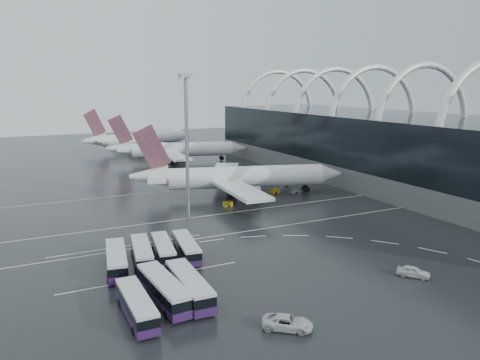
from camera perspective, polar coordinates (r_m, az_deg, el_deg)
name	(u,v)px	position (r m, az deg, el deg)	size (l,w,h in m)	color
ground	(245,228)	(96.38, 0.60, -5.89)	(420.00, 420.00, 0.00)	black
terminal	(401,147)	(146.05, 19.01, 3.84)	(42.00, 160.00, 34.90)	#585A5D
lane_marking_near	(249,231)	(94.69, 1.15, -6.21)	(120.00, 0.25, 0.01)	silver
lane_marking_mid	(221,214)	(106.78, -2.31, -4.15)	(120.00, 0.25, 0.01)	silver
lane_marking_far	(181,190)	(132.10, -7.25, -1.16)	(120.00, 0.25, 0.01)	silver
bus_bay_line_south	(152,277)	(74.19, -10.67, -11.59)	(28.00, 0.25, 0.01)	silver
bus_bay_line_north	(128,246)	(88.73, -13.50, -7.78)	(28.00, 0.25, 0.01)	silver
airliner_main	(236,178)	(123.10, -0.55, 0.28)	(55.79, 48.28, 19.20)	white
airliner_gate_b	(175,150)	(178.74, -7.91, 3.63)	(51.89, 45.99, 18.25)	white
airliner_gate_c	(138,140)	(214.33, -12.29, 4.84)	(52.92, 48.10, 19.08)	white
bus_row_near_a	(116,260)	(77.42, -14.84, -9.36)	(5.08, 13.41, 3.23)	#311645
bus_row_near_b	(142,253)	(79.65, -11.87, -8.69)	(4.82, 12.70, 3.06)	#311645
bus_row_near_c	(163,249)	(80.74, -9.34, -8.35)	(4.58, 12.29, 2.96)	#311645
bus_row_near_d	(186,247)	(81.14, -6.56, -8.16)	(4.41, 12.40, 2.99)	#311645
bus_row_far_a	(136,305)	(62.30, -12.51, -14.67)	(3.10, 12.42, 3.05)	#311645
bus_row_far_b	(164,289)	(65.50, -9.25, -13.01)	(3.98, 13.85, 3.37)	#311645
bus_row_far_c	(189,286)	(66.14, -6.21, -12.70)	(3.60, 13.55, 3.31)	#311645
van_curve_a	(287,323)	(59.02, 5.80, -16.90)	(2.83, 6.13, 1.70)	silver
van_curve_b	(413,272)	(77.59, 20.39, -10.42)	(1.95, 4.84, 1.65)	silver
floodlight_mast	(187,130)	(99.19, -6.53, 6.09)	(2.39, 2.39, 31.11)	gray
gse_cart_belly_a	(275,191)	(126.87, 4.28, -1.34)	(2.37, 1.40, 1.29)	#AF9A17
gse_cart_belly_b	(285,184)	(135.75, 5.57, -0.49)	(2.48, 1.46, 1.35)	slate
gse_cart_belly_c	(228,204)	(113.15, -1.48, -2.94)	(2.09, 1.24, 1.14)	#AF9A17
gse_cart_belly_d	(295,191)	(127.98, 6.75, -1.31)	(2.03, 1.20, 1.10)	slate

